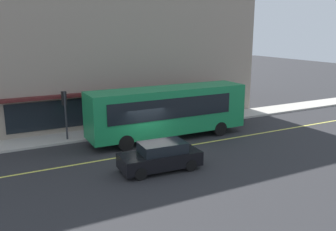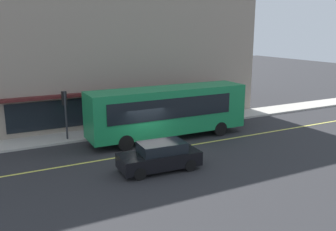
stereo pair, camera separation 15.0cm
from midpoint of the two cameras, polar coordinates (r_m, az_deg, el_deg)
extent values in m
plane|color=#28282B|center=(22.66, -2.34, -5.63)|extent=(120.00, 120.00, 0.00)
cube|color=#B2ADA3|center=(27.19, -6.99, -2.29)|extent=(80.00, 2.42, 0.15)
cube|color=#D8D14C|center=(22.65, -2.34, -5.62)|extent=(36.00, 0.16, 0.01)
cube|color=gray|center=(33.02, -11.78, 13.19)|extent=(25.81, 11.91, 14.83)
cube|color=#4C1919|center=(27.50, -7.74, 3.69)|extent=(18.07, 0.70, 0.20)
cube|color=black|center=(27.95, -7.81, 1.13)|extent=(15.48, 0.08, 2.00)
cube|color=#197F47|center=(24.85, 0.18, 0.90)|extent=(11.02, 2.58, 3.00)
cube|color=black|center=(27.66, 10.28, 2.73)|extent=(0.14, 2.10, 1.80)
cube|color=black|center=(25.76, -1.71, 2.16)|extent=(8.80, 0.12, 1.32)
cube|color=black|center=(23.54, 0.95, 1.08)|extent=(8.80, 0.12, 1.32)
cube|color=#0CF259|center=(27.55, 10.47, 4.56)|extent=(0.09, 1.90, 0.36)
cube|color=#2D2D33|center=(28.05, 10.30, -0.49)|extent=(0.18, 2.40, 0.40)
cylinder|color=black|center=(27.87, 5.55, -0.96)|extent=(1.00, 0.31, 1.00)
cylinder|color=black|center=(26.06, 8.22, -2.05)|extent=(1.00, 0.31, 1.00)
cylinder|color=black|center=(24.90, -8.25, -2.78)|extent=(1.00, 0.31, 1.00)
cylinder|color=black|center=(22.86, -6.40, -4.21)|extent=(1.00, 0.31, 1.00)
cylinder|color=#2D2D33|center=(25.14, -15.37, -0.03)|extent=(0.12, 0.12, 3.20)
cube|color=black|center=(25.10, -15.63, 2.62)|extent=(0.30, 0.30, 0.90)
sphere|color=red|center=(25.22, -15.75, 3.28)|extent=(0.18, 0.18, 0.18)
sphere|color=orange|center=(25.27, -15.71, 2.68)|extent=(0.18, 0.18, 0.18)
sphere|color=green|center=(25.32, -15.67, 2.08)|extent=(0.18, 0.18, 0.18)
cube|color=black|center=(19.67, -1.14, -6.80)|extent=(4.39, 2.02, 0.75)
cube|color=black|center=(19.51, -0.75, -4.94)|extent=(2.48, 1.63, 0.55)
cylinder|color=black|center=(18.57, -4.19, -9.00)|extent=(0.65, 0.25, 0.64)
cylinder|color=black|center=(20.01, -5.85, -7.35)|extent=(0.65, 0.25, 0.64)
cylinder|color=black|center=(19.65, 3.65, -7.69)|extent=(0.65, 0.25, 0.64)
cylinder|color=black|center=(21.02, 1.53, -6.24)|extent=(0.65, 0.25, 0.64)
cylinder|color=black|center=(31.27, 9.78, 0.68)|extent=(0.18, 0.18, 0.90)
cylinder|color=maroon|center=(31.10, 9.84, 2.13)|extent=(0.34, 0.34, 0.71)
sphere|color=tan|center=(31.01, 9.87, 3.01)|extent=(0.25, 0.25, 0.25)
camera|label=1|loc=(0.08, -89.83, 0.04)|focal=39.33mm
camera|label=2|loc=(0.08, 90.17, -0.04)|focal=39.33mm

